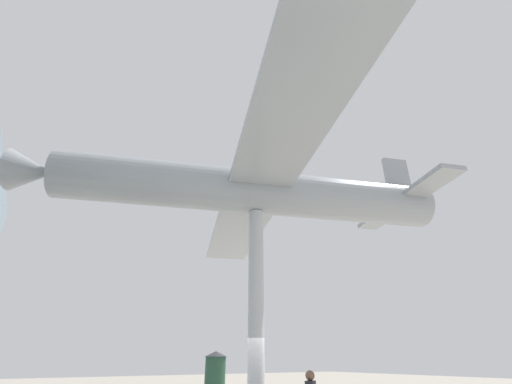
% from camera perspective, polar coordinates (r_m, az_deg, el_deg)
% --- Properties ---
extents(support_pylon_central, '(0.53, 0.53, 6.81)m').
position_cam_1_polar(support_pylon_central, '(11.85, -0.00, -18.78)').
color(support_pylon_central, '#B7B7BC').
rests_on(support_pylon_central, ground_plane).
extents(suspended_airplane, '(18.64, 15.76, 3.06)m').
position_cam_1_polar(suspended_airplane, '(13.05, -1.09, 0.15)').
color(suspended_airplane, '#93999E').
rests_on(suspended_airplane, support_pylon_central).
extents(info_kiosk, '(1.13, 1.13, 2.26)m').
position_cam_1_polar(info_kiosk, '(18.63, -6.85, -28.21)').
color(info_kiosk, '#234733').
rests_on(info_kiosk, ground_plane).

